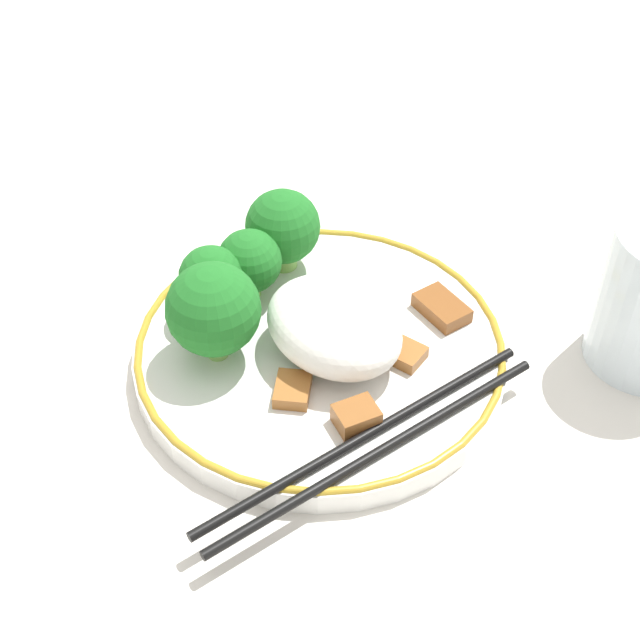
{
  "coord_description": "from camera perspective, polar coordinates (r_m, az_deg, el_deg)",
  "views": [
    {
      "loc": [
        0.28,
        -0.28,
        0.41
      ],
      "look_at": [
        0.0,
        0.0,
        0.04
      ],
      "focal_mm": 50.0,
      "sensor_mm": 36.0,
      "label": 1
    }
  ],
  "objects": [
    {
      "name": "ground_plane",
      "position": [
        0.57,
        0.0,
        -2.6
      ],
      "size": [
        3.0,
        3.0,
        0.0
      ],
      "primitive_type": "plane",
      "color": "silver"
    },
    {
      "name": "meat_near_left",
      "position": [
        0.55,
        5.23,
        -2.07
      ],
      "size": [
        0.03,
        0.02,
        0.01
      ],
      "color": "#995B28",
      "rests_on": "plate"
    },
    {
      "name": "meat_near_back",
      "position": [
        0.58,
        7.8,
        0.77
      ],
      "size": [
        0.04,
        0.03,
        0.01
      ],
      "color": "brown",
      "rests_on": "plate"
    },
    {
      "name": "chopsticks",
      "position": [
        0.5,
        3.38,
        -7.9
      ],
      "size": [
        0.05,
        0.23,
        0.01
      ],
      "color": "black",
      "rests_on": "plate"
    },
    {
      "name": "broccoli_back_left",
      "position": [
        0.6,
        -2.4,
        5.93
      ],
      "size": [
        0.05,
        0.05,
        0.06
      ],
      "color": "#7FB756",
      "rests_on": "plate"
    },
    {
      "name": "broccoli_back_center",
      "position": [
        0.58,
        -4.4,
        3.82
      ],
      "size": [
        0.04,
        0.04,
        0.05
      ],
      "color": "#7FB756",
      "rests_on": "plate"
    },
    {
      "name": "meat_on_rice_edge",
      "position": [
        0.57,
        -0.59,
        0.18
      ],
      "size": [
        0.04,
        0.03,
        0.01
      ],
      "color": "brown",
      "rests_on": "plate"
    },
    {
      "name": "meat_near_right",
      "position": [
        0.51,
        2.34,
        -6.2
      ],
      "size": [
        0.03,
        0.03,
        0.01
      ],
      "color": "brown",
      "rests_on": "plate"
    },
    {
      "name": "broccoli_back_right",
      "position": [
        0.56,
        -6.98,
        2.65
      ],
      "size": [
        0.04,
        0.04,
        0.05
      ],
      "color": "#7FB756",
      "rests_on": "plate"
    },
    {
      "name": "plate",
      "position": [
        0.56,
        0.0,
        -1.92
      ],
      "size": [
        0.24,
        0.24,
        0.02
      ],
      "color": "white",
      "rests_on": "ground_plane"
    },
    {
      "name": "rice_mound",
      "position": [
        0.54,
        1.03,
        -0.31
      ],
      "size": [
        0.09,
        0.07,
        0.05
      ],
      "color": "white",
      "rests_on": "plate"
    },
    {
      "name": "broccoli_mid_left",
      "position": [
        0.53,
        -6.85,
        0.65
      ],
      "size": [
        0.06,
        0.06,
        0.07
      ],
      "color": "#7FB756",
      "rests_on": "plate"
    },
    {
      "name": "meat_near_front",
      "position": [
        0.53,
        -1.77,
        -4.48
      ],
      "size": [
        0.03,
        0.03,
        0.01
      ],
      "color": "#995B28",
      "rests_on": "plate"
    }
  ]
}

